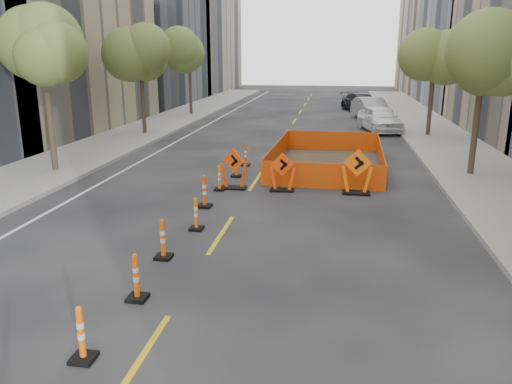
% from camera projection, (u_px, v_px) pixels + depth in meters
% --- Properties ---
extents(ground_plane, '(140.00, 140.00, 0.00)m').
position_uv_depth(ground_plane, '(177.00, 304.00, 9.90)').
color(ground_plane, black).
extents(sidewalk_left, '(4.00, 90.00, 0.15)m').
position_uv_depth(sidewalk_left, '(67.00, 161.00, 22.66)').
color(sidewalk_left, gray).
rests_on(sidewalk_left, ground).
extents(sidewalk_right, '(4.00, 90.00, 0.15)m').
position_uv_depth(sidewalk_right, '(486.00, 176.00, 19.93)').
color(sidewalk_right, gray).
rests_on(sidewalk_right, ground).
extents(bld_left_d, '(12.00, 16.00, 14.00)m').
position_uv_depth(bld_left_d, '(129.00, 29.00, 47.88)').
color(bld_left_d, '#4C4C51').
rests_on(bld_left_d, ground).
extents(bld_left_e, '(12.00, 20.00, 20.00)m').
position_uv_depth(bld_left_e, '(180.00, 10.00, 62.67)').
color(bld_left_e, gray).
rests_on(bld_left_e, ground).
extents(bld_right_e, '(12.00, 14.00, 16.00)m').
position_uv_depth(bld_right_e, '(456.00, 26.00, 60.92)').
color(bld_right_e, tan).
rests_on(bld_right_e, ground).
extents(tree_l_b, '(2.80, 2.80, 5.95)m').
position_uv_depth(tree_l_b, '(44.00, 60.00, 19.47)').
color(tree_l_b, '#382B1E').
rests_on(tree_l_b, ground).
extents(tree_l_c, '(2.80, 2.80, 5.95)m').
position_uv_depth(tree_l_c, '(140.00, 58.00, 28.98)').
color(tree_l_c, '#382B1E').
rests_on(tree_l_c, ground).
extents(tree_l_d, '(2.80, 2.80, 5.95)m').
position_uv_depth(tree_l_d, '(189.00, 57.00, 38.49)').
color(tree_l_d, '#382B1E').
rests_on(tree_l_d, ground).
extents(tree_r_b, '(2.80, 2.80, 5.95)m').
position_uv_depth(tree_r_b, '(483.00, 61.00, 18.83)').
color(tree_r_b, '#382B1E').
rests_on(tree_r_b, ground).
extents(tree_r_c, '(2.80, 2.80, 5.95)m').
position_uv_depth(tree_r_c, '(435.00, 58.00, 28.34)').
color(tree_r_c, '#382B1E').
rests_on(tree_r_c, ground).
extents(channelizer_1, '(0.38, 0.38, 0.97)m').
position_uv_depth(channelizer_1, '(81.00, 334.00, 7.95)').
color(channelizer_1, '#FF650A').
rests_on(channelizer_1, ground).
extents(channelizer_2, '(0.39, 0.39, 1.00)m').
position_uv_depth(channelizer_2, '(136.00, 277.00, 9.93)').
color(channelizer_2, '#F0570A').
rests_on(channelizer_2, ground).
extents(channelizer_3, '(0.40, 0.40, 1.00)m').
position_uv_depth(channelizer_3, '(163.00, 239.00, 11.96)').
color(channelizer_3, '#E25509').
rests_on(channelizer_3, ground).
extents(channelizer_4, '(0.37, 0.37, 0.94)m').
position_uv_depth(channelizer_4, '(196.00, 214.00, 13.92)').
color(channelizer_4, '#E46009').
rests_on(channelizer_4, ground).
extents(channelizer_5, '(0.42, 0.42, 1.08)m').
position_uv_depth(channelizer_5, '(204.00, 191.00, 15.95)').
color(channelizer_5, '#DA4109').
rests_on(channelizer_5, ground).
extents(channelizer_6, '(0.37, 0.37, 0.93)m').
position_uv_depth(channelizer_6, '(219.00, 178.00, 17.96)').
color(channelizer_6, '#F6640A').
rests_on(channelizer_6, ground).
extents(channelizer_7, '(0.40, 0.40, 1.02)m').
position_uv_depth(channelizer_7, '(236.00, 164.00, 19.92)').
color(channelizer_7, '#D75609').
rests_on(channelizer_7, ground).
extents(channelizer_8, '(0.38, 0.38, 0.97)m').
position_uv_depth(channelizer_8, '(246.00, 155.00, 21.92)').
color(channelizer_8, '#D83B09').
rests_on(channelizer_8, ground).
extents(chevron_sign_left, '(1.17, 0.97, 1.52)m').
position_uv_depth(chevron_sign_left, '(234.00, 168.00, 18.11)').
color(chevron_sign_left, '#DA4009').
rests_on(chevron_sign_left, ground).
extents(chevron_sign_center, '(1.08, 0.86, 1.41)m').
position_uv_depth(chevron_sign_center, '(282.00, 172.00, 17.80)').
color(chevron_sign_center, '#FF440A').
rests_on(chevron_sign_center, ground).
extents(chevron_sign_right, '(1.14, 0.77, 1.61)m').
position_uv_depth(chevron_sign_right, '(357.00, 172.00, 17.41)').
color(chevron_sign_right, '#F8630A').
rests_on(chevron_sign_right, ground).
extents(safety_fence, '(4.75, 7.82, 0.96)m').
position_uv_depth(safety_fence, '(328.00, 155.00, 21.81)').
color(safety_fence, '#FF520D').
rests_on(safety_fence, ground).
extents(parked_car_near, '(2.97, 5.01, 1.60)m').
position_uv_depth(parked_car_near, '(380.00, 119.00, 31.44)').
color(parked_car_near, white).
rests_on(parked_car_near, ground).
extents(parked_car_mid, '(2.90, 5.28, 1.65)m').
position_uv_depth(parked_car_mid, '(371.00, 109.00, 36.65)').
color(parked_car_mid, '#939498').
rests_on(parked_car_mid, ground).
extents(parked_car_far, '(3.98, 5.68, 1.53)m').
position_uv_depth(parked_car_far, '(362.00, 103.00, 42.18)').
color(parked_car_far, black).
rests_on(parked_car_far, ground).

